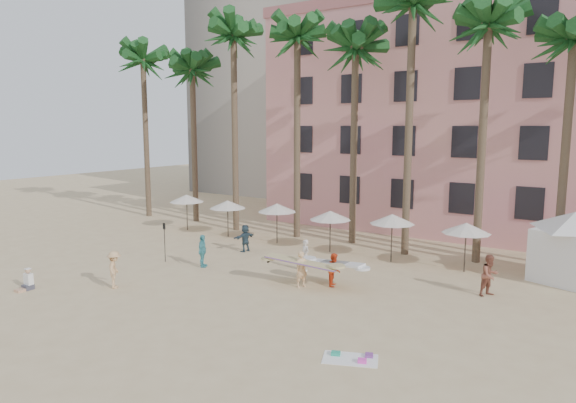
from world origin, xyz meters
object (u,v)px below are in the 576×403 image
(pink_hotel, at_px, (520,120))
(carrier_yellow, at_px, (302,267))
(cabana, at_px, (573,241))
(carrier_white, at_px, (334,268))

(pink_hotel, distance_m, carrier_yellow, 22.24)
(pink_hotel, height_order, cabana, pink_hotel)
(pink_hotel, xyz_separation_m, carrier_yellow, (-5.75, -20.31, -7.00))
(pink_hotel, height_order, carrier_yellow, pink_hotel)
(carrier_yellow, height_order, carrier_white, carrier_yellow)
(cabana, relative_size, carrier_yellow, 1.60)
(pink_hotel, height_order, carrier_white, pink_hotel)
(carrier_white, bearing_deg, carrier_yellow, -139.11)
(carrier_yellow, relative_size, carrier_white, 1.20)
(carrier_yellow, bearing_deg, cabana, 37.10)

